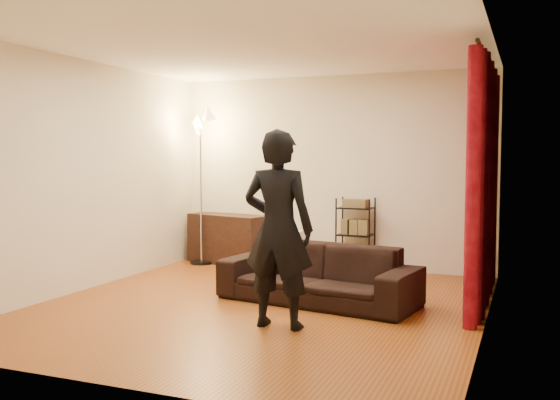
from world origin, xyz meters
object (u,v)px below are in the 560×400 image
at_px(person, 278,229).
at_px(storage_boxes, 291,248).
at_px(sofa, 318,274).
at_px(media_cabinet, 228,239).
at_px(floor_lamp, 201,189).
at_px(wire_shelf, 355,235).

height_order(person, storage_boxes, person).
distance_m(sofa, storage_boxes, 2.22).
bearing_deg(media_cabinet, floor_lamp, -136.88).
height_order(wire_shelf, floor_lamp, floor_lamp).
relative_size(sofa, storage_boxes, 4.06).
bearing_deg(floor_lamp, wire_shelf, 6.07).
xyz_separation_m(person, storage_boxes, (-1.02, 3.01, -0.65)).
height_order(person, floor_lamp, floor_lamp).
relative_size(media_cabinet, wire_shelf, 1.22).
xyz_separation_m(media_cabinet, wire_shelf, (1.91, 0.05, 0.14)).
relative_size(person, storage_boxes, 3.48).
xyz_separation_m(storage_boxes, floor_lamp, (-1.31, -0.27, 0.84)).
bearing_deg(sofa, storage_boxes, 127.69).
relative_size(person, wire_shelf, 1.80).
height_order(media_cabinet, floor_lamp, floor_lamp).
relative_size(sofa, person, 1.17).
xyz_separation_m(sofa, media_cabinet, (-2.01, 1.87, 0.05)).
relative_size(sofa, floor_lamp, 0.96).
xyz_separation_m(wire_shelf, floor_lamp, (-2.25, -0.24, 0.60)).
height_order(sofa, floor_lamp, floor_lamp).
relative_size(sofa, wire_shelf, 2.10).
xyz_separation_m(sofa, storage_boxes, (-1.05, 1.96, -0.05)).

